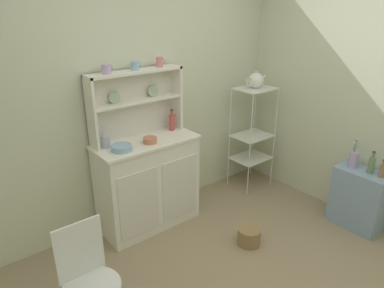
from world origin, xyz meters
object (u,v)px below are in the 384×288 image
(hutch_shelf_unit, at_px, (135,98))
(cup_lilac_0, at_px, (107,69))
(hutch_cabinet, at_px, (148,182))
(flower_vase, at_px, (354,158))
(porcelain_teapot, at_px, (256,80))
(vinegar_bottle, at_px, (382,170))
(wire_chair, at_px, (87,274))
(utensil_jar, at_px, (105,141))
(bakers_rack, at_px, (253,127))
(bowl_mixing_large, at_px, (122,148))
(floor_basket, at_px, (249,236))
(jam_bottle, at_px, (172,122))
(oil_bottle, at_px, (371,164))
(side_shelf_blue, at_px, (359,199))

(hutch_shelf_unit, height_order, cup_lilac_0, cup_lilac_0)
(hutch_cabinet, distance_m, flower_vase, 2.01)
(porcelain_teapot, relative_size, vinegar_bottle, 1.51)
(hutch_cabinet, relative_size, wire_chair, 1.16)
(utensil_jar, bearing_deg, hutch_cabinet, -12.19)
(hutch_shelf_unit, bearing_deg, hutch_cabinet, -90.00)
(bakers_rack, xyz_separation_m, bowl_mixing_large, (-1.68, -0.00, 0.18))
(bakers_rack, relative_size, floor_basket, 5.70)
(jam_bottle, bearing_deg, hutch_cabinet, -166.60)
(wire_chair, bearing_deg, vinegar_bottle, 14.39)
(jam_bottle, height_order, oil_bottle, jam_bottle)
(side_shelf_blue, bearing_deg, wire_chair, 170.32)
(hutch_shelf_unit, relative_size, floor_basket, 4.31)
(vinegar_bottle, bearing_deg, cup_lilac_0, 139.49)
(flower_vase, bearing_deg, floor_basket, 162.21)
(bakers_rack, bearing_deg, cup_lilac_0, 173.36)
(cup_lilac_0, bearing_deg, bowl_mixing_large, -95.03)
(vinegar_bottle, bearing_deg, hutch_cabinet, 137.33)
(floor_basket, height_order, bowl_mixing_large, bowl_mixing_large)
(hutch_cabinet, bearing_deg, bowl_mixing_large, -165.62)
(bakers_rack, bearing_deg, vinegar_bottle, -81.77)
(bakers_rack, bearing_deg, wire_chair, -161.34)
(cup_lilac_0, height_order, bowl_mixing_large, cup_lilac_0)
(jam_bottle, bearing_deg, vinegar_bottle, -51.63)
(hutch_shelf_unit, xyz_separation_m, bakers_rack, (1.39, -0.23, -0.53))
(porcelain_teapot, relative_size, oil_bottle, 1.18)
(hutch_shelf_unit, relative_size, flower_vase, 2.97)
(vinegar_bottle, bearing_deg, oil_bottle, 90.00)
(side_shelf_blue, bearing_deg, oil_bottle, -90.00)
(flower_vase, xyz_separation_m, oil_bottle, (0.00, -0.17, -0.00))
(oil_bottle, bearing_deg, hutch_shelf_unit, 136.25)
(utensil_jar, height_order, oil_bottle, utensil_jar)
(bowl_mixing_large, relative_size, jam_bottle, 0.84)
(porcelain_teapot, xyz_separation_m, vinegar_bottle, (0.20, -1.40, -0.62))
(oil_bottle, bearing_deg, cup_lilac_0, 141.42)
(flower_vase, bearing_deg, bowl_mixing_large, 149.17)
(wire_chair, distance_m, floor_basket, 1.59)
(utensil_jar, xyz_separation_m, porcelain_teapot, (1.75, -0.15, 0.33))
(porcelain_teapot, bearing_deg, bowl_mixing_large, -179.92)
(hutch_shelf_unit, xyz_separation_m, floor_basket, (0.54, -1.02, -1.19))
(hutch_cabinet, distance_m, wire_chair, 1.32)
(bakers_rack, distance_m, cup_lilac_0, 1.86)
(utensil_jar, bearing_deg, porcelain_teapot, -4.87)
(bakers_rack, relative_size, cup_lilac_0, 13.15)
(jam_bottle, distance_m, utensil_jar, 0.73)
(hutch_cabinet, height_order, bowl_mixing_large, bowl_mixing_large)
(hutch_shelf_unit, bearing_deg, floor_basket, -62.09)
(hutch_cabinet, bearing_deg, bakers_rack, -2.92)
(bakers_rack, xyz_separation_m, side_shelf_blue, (0.20, -1.24, -0.44))
(bakers_rack, xyz_separation_m, wire_chair, (-2.38, -0.80, -0.23))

